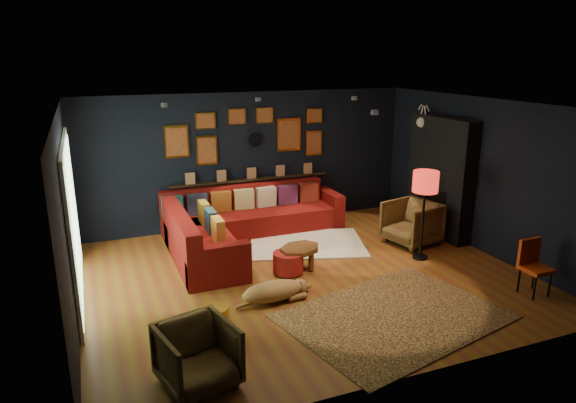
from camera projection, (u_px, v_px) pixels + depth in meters
name	position (u px, v px, depth m)	size (l,w,h in m)	color
floor	(306.00, 276.00, 7.90)	(6.50, 6.50, 0.00)	brown
room_walls	(307.00, 175.00, 7.45)	(6.50, 6.50, 6.50)	black
sectional	(234.00, 226.00, 9.20)	(3.41, 2.69, 0.86)	maroon
ledge	(251.00, 179.00, 10.03)	(3.20, 0.12, 0.04)	black
gallery_wall	(249.00, 134.00, 9.81)	(3.15, 0.04, 1.02)	gold
sunburst_mirror	(255.00, 139.00, 9.89)	(0.47, 0.16, 0.47)	silver
fireplace	(440.00, 181.00, 9.52)	(0.31, 1.60, 2.20)	black
deer_head	(429.00, 122.00, 9.69)	(0.50, 0.28, 0.45)	white
sliding_door	(73.00, 221.00, 6.98)	(0.06, 2.80, 2.20)	white
ceiling_spots	(287.00, 103.00, 7.90)	(3.30, 2.50, 0.06)	black
shag_rug	(307.00, 244.00, 9.19)	(1.99, 1.45, 0.03)	silver
leopard_rug	(394.00, 316.00, 6.68)	(2.74, 1.96, 0.02)	#B37E48
coffee_table	(300.00, 251.00, 8.05)	(0.86, 0.76, 0.36)	brown
pouf	(288.00, 262.00, 7.95)	(0.48, 0.48, 0.31)	maroon
armchair_left	(197.00, 353.00, 5.22)	(0.72, 0.68, 0.74)	#A47D3F
armchair_right	(412.00, 221.00, 9.14)	(0.82, 0.77, 0.85)	#A47D3F
gold_stool	(215.00, 323.00, 6.10)	(0.34, 0.34, 0.43)	gold
orange_chair	(533.00, 262.00, 7.23)	(0.38, 0.38, 0.79)	black
floor_lamp	(425.00, 186.00, 8.24)	(0.41, 0.41, 1.49)	black
dog	(273.00, 288.00, 7.04)	(1.20, 0.59, 0.38)	#C3804C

